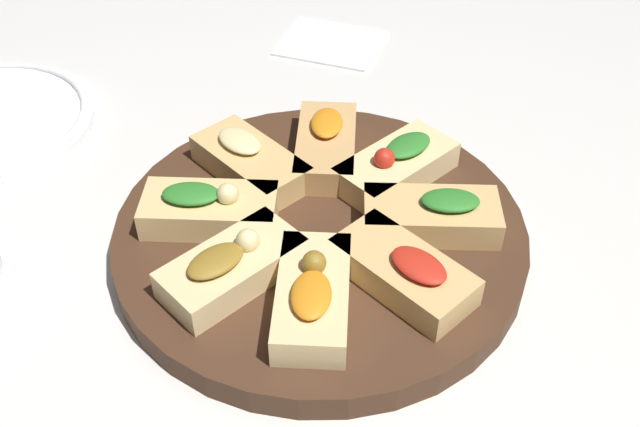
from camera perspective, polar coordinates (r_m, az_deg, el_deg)
The scene contains 11 objects.
ground_plane at distance 0.69m, azimuth -0.00°, elevation -2.46°, with size 3.00×3.00×0.00m, color silver.
serving_board at distance 0.68m, azimuth -0.00°, elevation -1.68°, with size 0.37×0.37×0.03m, color #422819.
focaccia_slice_0 at distance 0.62m, azimuth 6.44°, elevation -4.39°, with size 0.13×0.09×0.04m.
focaccia_slice_1 at distance 0.67m, azimuth 8.58°, elevation -0.10°, with size 0.13×0.10×0.04m.
focaccia_slice_2 at distance 0.72m, azimuth 5.86°, elevation 3.68°, with size 0.09×0.13×0.04m.
focaccia_slice_3 at distance 0.74m, azimuth 0.46°, elevation 5.22°, with size 0.10×0.13×0.04m.
focaccia_slice_4 at distance 0.72m, azimuth -5.38°, elevation 3.96°, with size 0.13×0.09×0.04m.
focaccia_slice_5 at distance 0.67m, azimuth -8.45°, elevation 0.39°, with size 0.13×0.10×0.04m.
focaccia_slice_6 at distance 0.62m, azimuth -6.75°, elevation -4.03°, with size 0.09×0.13×0.04m.
focaccia_slice_7 at distance 0.59m, azimuth -0.56°, elevation -6.23°, with size 0.10×0.13×0.04m.
napkin_stack at distance 1.00m, azimuth 0.78°, elevation 12.93°, with size 0.12×0.11×0.01m, color white.
Camera 1 is at (-0.23, 0.44, 0.48)m, focal length 42.00 mm.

